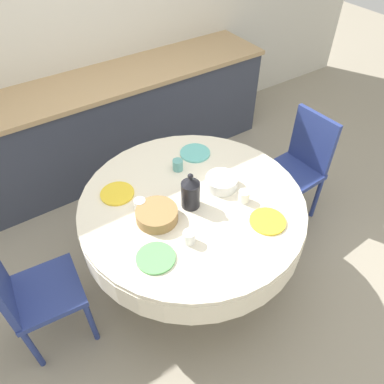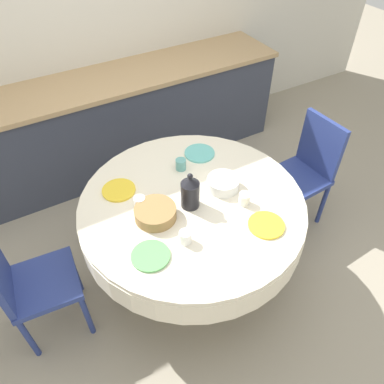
{
  "view_description": "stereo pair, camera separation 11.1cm",
  "coord_description": "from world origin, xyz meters",
  "views": [
    {
      "loc": [
        -0.92,
        -1.38,
        2.4
      ],
      "look_at": [
        0.0,
        0.0,
        0.81
      ],
      "focal_mm": 35.0,
      "sensor_mm": 36.0,
      "label": 1
    },
    {
      "loc": [
        -0.82,
        -1.44,
        2.4
      ],
      "look_at": [
        0.0,
        0.0,
        0.81
      ],
      "focal_mm": 35.0,
      "sensor_mm": 36.0,
      "label": 2
    }
  ],
  "objects": [
    {
      "name": "cup_near_right",
      "position": [
        0.27,
        -0.18,
        0.77
      ],
      "size": [
        0.07,
        0.07,
        0.08
      ],
      "primitive_type": "cylinder",
      "color": "white",
      "rests_on": "dining_table"
    },
    {
      "name": "cup_near_left",
      "position": [
        -0.19,
        -0.26,
        0.77
      ],
      "size": [
        0.07,
        0.07,
        0.08
      ],
      "primitive_type": "cylinder",
      "color": "white",
      "rests_on": "dining_table"
    },
    {
      "name": "cup_far_right",
      "position": [
        0.09,
        0.31,
        0.77
      ],
      "size": [
        0.07,
        0.07,
        0.08
      ],
      "primitive_type": "cylinder",
      "color": "#5BA39E",
      "rests_on": "dining_table"
    },
    {
      "name": "fruit_bowl",
      "position": [
        0.24,
        0.01,
        0.77
      ],
      "size": [
        0.21,
        0.21,
        0.08
      ],
      "primitive_type": "cylinder",
      "color": "silver",
      "rests_on": "dining_table"
    },
    {
      "name": "dining_table",
      "position": [
        0.0,
        0.0,
        0.61
      ],
      "size": [
        1.44,
        1.44,
        0.73
      ],
      "color": "brown",
      "rests_on": "ground_plane"
    },
    {
      "name": "plate_near_left",
      "position": [
        -0.41,
        -0.26,
        0.74
      ],
      "size": [
        0.22,
        0.22,
        0.01
      ],
      "primitive_type": "cylinder",
      "color": "#5BA85B",
      "rests_on": "dining_table"
    },
    {
      "name": "chair_left",
      "position": [
        1.06,
        0.06,
        0.52
      ],
      "size": [
        0.42,
        0.42,
        0.92
      ],
      "rotation": [
        0.0,
        0.0,
        -4.66
      ],
      "color": "navy",
      "rests_on": "ground_plane"
    },
    {
      "name": "plate_near_right",
      "position": [
        0.28,
        -0.39,
        0.74
      ],
      "size": [
        0.22,
        0.22,
        0.01
      ],
      "primitive_type": "cylinder",
      "color": "yellow",
      "rests_on": "dining_table"
    },
    {
      "name": "plate_far_right",
      "position": [
        0.29,
        0.39,
        0.74
      ],
      "size": [
        0.22,
        0.22,
        0.01
      ],
      "primitive_type": "cylinder",
      "color": "#60BCB7",
      "rests_on": "dining_table"
    },
    {
      "name": "chair_right",
      "position": [
        -1.06,
        0.09,
        0.52
      ],
      "size": [
        0.43,
        0.43,
        0.92
      ],
      "rotation": [
        0.0,
        0.0,
        -1.66
      ],
      "color": "navy",
      "rests_on": "ground_plane"
    },
    {
      "name": "ground_plane",
      "position": [
        0.0,
        0.0,
        0.0
      ],
      "size": [
        12.0,
        12.0,
        0.0
      ],
      "primitive_type": "plane",
      "color": "#9E937F"
    },
    {
      "name": "kitchen_counter",
      "position": [
        0.0,
        1.49,
        0.45
      ],
      "size": [
        3.24,
        0.64,
        0.9
      ],
      "color": "#383D4C",
      "rests_on": "ground_plane"
    },
    {
      "name": "wall_back",
      "position": [
        0.0,
        1.83,
        1.3
      ],
      "size": [
        7.0,
        0.05,
        2.6
      ],
      "color": "silver",
      "rests_on": "ground_plane"
    },
    {
      "name": "plate_far_left",
      "position": [
        -0.37,
        0.32,
        0.74
      ],
      "size": [
        0.22,
        0.22,
        0.01
      ],
      "primitive_type": "cylinder",
      "color": "yellow",
      "rests_on": "dining_table"
    },
    {
      "name": "coffee_carafe",
      "position": [
        -0.03,
        -0.02,
        0.84
      ],
      "size": [
        0.12,
        0.12,
        0.26
      ],
      "color": "black",
      "rests_on": "dining_table"
    },
    {
      "name": "cup_far_left",
      "position": [
        -0.3,
        0.12,
        0.77
      ],
      "size": [
        0.07,
        0.07,
        0.08
      ],
      "primitive_type": "cylinder",
      "color": "white",
      "rests_on": "dining_table"
    },
    {
      "name": "bread_basket",
      "position": [
        -0.26,
        -0.01,
        0.77
      ],
      "size": [
        0.25,
        0.25,
        0.08
      ],
      "primitive_type": "cylinder",
      "color": "olive",
      "rests_on": "dining_table"
    }
  ]
}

